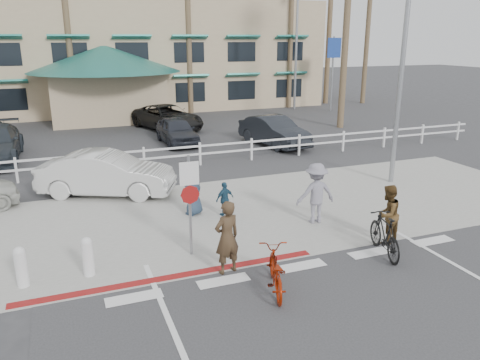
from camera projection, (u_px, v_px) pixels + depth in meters
name	position (u px, v px, depth m)	size (l,w,h in m)	color
ground	(314.00, 278.00, 10.73)	(140.00, 140.00, 0.00)	#333335
bike_path	(367.00, 325.00, 8.95)	(12.00, 16.00, 0.01)	#333335
sidewalk_plaza	(242.00, 212.00, 14.74)	(22.00, 7.00, 0.01)	gray
cross_street	(205.00, 178.00, 18.31)	(40.00, 5.00, 0.01)	#333335
parking_lot	(156.00, 134.00, 26.78)	(50.00, 16.00, 0.01)	#333335
curb_red	(174.00, 277.00, 10.76)	(7.00, 0.25, 0.02)	maroon
rail_fence	(202.00, 154.00, 20.12)	(29.40, 0.16, 1.00)	silver
building	(145.00, 33.00, 37.43)	(28.00, 16.00, 11.30)	tan
sign_post	(190.00, 201.00, 11.47)	(0.50, 0.10, 2.90)	gray
bollard_0	(88.00, 257.00, 10.71)	(0.26, 0.26, 0.95)	silver
bollard_1	(21.00, 267.00, 10.23)	(0.26, 0.26, 0.95)	silver
streetlight_0	(403.00, 61.00, 16.58)	(0.60, 2.00, 9.00)	gray
streetlight_1	(296.00, 45.00, 34.91)	(0.60, 2.00, 9.50)	gray
info_sign	(332.00, 73.00, 34.38)	(1.20, 0.16, 5.60)	navy
palm_3	(66.00, 10.00, 29.61)	(4.00, 4.00, 14.00)	#1C4119
palm_4	(127.00, 4.00, 31.74)	(4.00, 4.00, 15.00)	#1C4119
palm_5	(188.00, 20.00, 32.52)	(4.00, 4.00, 13.00)	#1C4119
palm_7	(291.00, 14.00, 35.15)	(4.00, 4.00, 14.00)	#1C4119
palm_8	(330.00, 9.00, 37.28)	(4.00, 4.00, 15.00)	#1C4119
palm_9	(368.00, 22.00, 37.71)	(4.00, 4.00, 13.00)	#1C4119
palm_11	(348.00, 7.00, 26.77)	(4.00, 4.00, 14.00)	#1C4119
bike_red	(275.00, 271.00, 10.07)	(0.62, 1.77, 0.93)	#771602
rider_red	(227.00, 237.00, 10.73)	(0.65, 0.42, 1.77)	#3F2E1D
bike_black	(385.00, 235.00, 11.74)	(0.51, 1.80, 1.08)	black
rider_black	(387.00, 214.00, 12.37)	(0.78, 0.61, 1.61)	#4D3619
pedestrian_a	(316.00, 193.00, 13.73)	(1.17, 0.67, 1.81)	gray
pedestrian_child	(225.00, 199.00, 14.35)	(0.63, 0.26, 1.08)	navy
pedestrian_b	(193.00, 191.00, 14.39)	(0.74, 0.48, 1.52)	#25364B
car_white_sedan	(107.00, 174.00, 16.22)	(1.61, 4.61, 1.52)	silver
lot_car_2	(177.00, 131.00, 24.15)	(1.62, 4.02, 1.37)	#23262E
lot_car_3	(274.00, 131.00, 23.78)	(1.56, 4.48, 1.48)	black
lot_car_5	(167.00, 117.00, 27.96)	(2.42, 5.24, 1.46)	black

